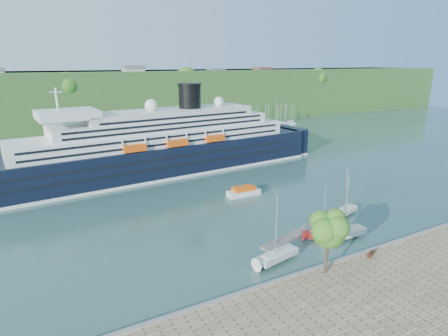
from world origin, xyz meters
TOP-DOWN VIEW (x-y plane):
  - ground at (0.00, 0.00)m, footprint 400.00×400.00m
  - far_hillside at (0.00, 145.00)m, footprint 400.00×50.00m
  - quay_coping at (0.00, -0.20)m, footprint 220.00×0.50m
  - cruise_ship at (-8.83, 56.39)m, footprint 102.89×22.32m
  - park_bench at (4.59, -1.35)m, footprint 1.88×1.29m
  - promenade_tree at (-4.29, -1.50)m, footprint 5.90×5.90m
  - floating_pontoon at (1.08, 10.85)m, footprint 16.72×6.03m
  - sailboat_white_near at (-7.19, 5.24)m, footprint 7.94×3.53m
  - sailboat_red at (4.06, 7.44)m, footprint 6.79×4.29m
  - sailboat_white_far at (14.31, 13.00)m, footprint 7.38×3.88m
  - tender_launch at (3.16, 31.71)m, footprint 7.53×2.82m
  - sailboat_extra at (7.14, 5.87)m, footprint 8.16×2.37m

SIDE VIEW (x-z plane):
  - ground at x=0.00m, z-range 0.00..0.00m
  - floating_pontoon at x=1.08m, z-range 0.00..0.37m
  - tender_launch at x=3.16m, z-range 0.00..2.06m
  - quay_coping at x=0.00m, z-range 1.00..1.30m
  - park_bench at x=4.59m, z-range 1.00..2.11m
  - sailboat_red at x=4.06m, z-range 0.00..8.53m
  - sailboat_white_far at x=14.31m, z-range 0.00..9.18m
  - sailboat_white_near at x=-7.19m, z-range 0.00..9.92m
  - sailboat_extra at x=7.14m, z-range 0.00..10.50m
  - promenade_tree at x=-4.29m, z-range 1.00..10.77m
  - cruise_ship at x=-8.83m, z-range 0.00..22.92m
  - far_hillside at x=0.00m, z-range 0.00..24.00m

